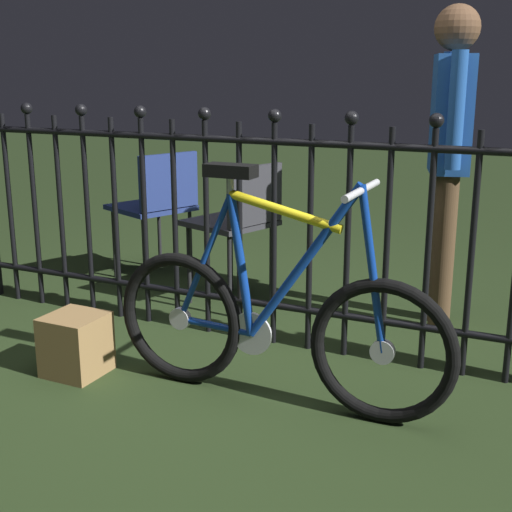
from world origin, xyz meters
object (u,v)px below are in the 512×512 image
chair_charcoal (239,217)px  person_visitor (449,142)px  bicycle (275,323)px  chair_navy (158,201)px  display_crate (76,344)px

chair_charcoal → person_visitor: size_ratio=0.50×
bicycle → person_visitor: person_visitor is taller
chair_navy → person_visitor: (1.75, -0.07, 0.44)m
chair_charcoal → display_crate: bearing=-102.4°
person_visitor → chair_navy: bearing=177.8°
chair_navy → person_visitor: size_ratio=0.51×
bicycle → chair_charcoal: bicycle is taller
chair_charcoal → chair_navy: bearing=161.2°
chair_charcoal → person_visitor: bearing=8.5°
bicycle → display_crate: size_ratio=5.38×
chair_charcoal → person_visitor: (1.08, 0.16, 0.44)m
person_visitor → display_crate: 2.02m
bicycle → person_visitor: bearing=69.6°
bicycle → chair_navy: bearing=137.0°
chair_charcoal → bicycle: bearing=-57.2°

